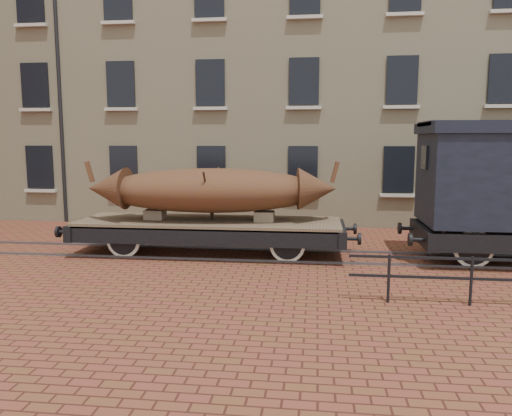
# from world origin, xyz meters

# --- Properties ---
(ground) EXTENTS (90.00, 90.00, 0.00)m
(ground) POSITION_xyz_m (0.00, 0.00, 0.00)
(ground) COLOR brown
(warehouse_cream) EXTENTS (40.00, 10.19, 14.00)m
(warehouse_cream) POSITION_xyz_m (3.00, 9.99, 7.00)
(warehouse_cream) COLOR beige
(warehouse_cream) RESTS_ON ground
(rail_track) EXTENTS (30.00, 1.52, 0.06)m
(rail_track) POSITION_xyz_m (0.00, 0.00, 0.03)
(rail_track) COLOR #59595E
(rail_track) RESTS_ON ground
(flatcar_wagon) EXTENTS (8.46, 2.29, 1.28)m
(flatcar_wagon) POSITION_xyz_m (-1.53, -0.00, 0.80)
(flatcar_wagon) COLOR brown
(flatcar_wagon) RESTS_ON ground
(iron_boat) EXTENTS (7.19, 2.56, 1.70)m
(iron_boat) POSITION_xyz_m (-1.44, 0.00, 1.86)
(iron_boat) COLOR #4E3015
(iron_boat) RESTS_ON flatcar_wagon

